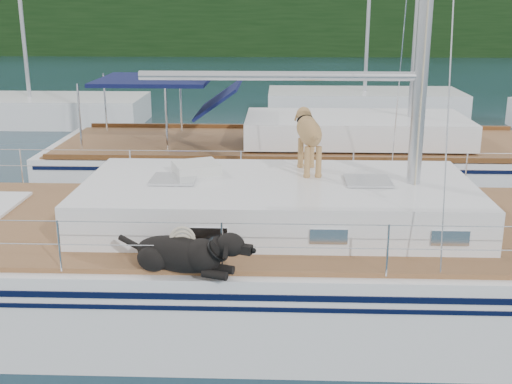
{
  "coord_description": "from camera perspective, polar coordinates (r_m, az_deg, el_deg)",
  "views": [
    {
      "loc": [
        0.81,
        -8.27,
        4.1
      ],
      "look_at": [
        0.5,
        0.2,
        1.6
      ],
      "focal_mm": 45.0,
      "sensor_mm": 36.0,
      "label": 1
    }
  ],
  "objects": [
    {
      "name": "bg_boat_center",
      "position": [
        24.75,
        9.59,
        7.72
      ],
      "size": [
        7.2,
        3.0,
        11.65
      ],
      "color": "white",
      "rests_on": "ground"
    },
    {
      "name": "bg_boat_west",
      "position": [
        24.23,
        -19.37,
        6.83
      ],
      "size": [
        8.0,
        3.0,
        11.65
      ],
      "color": "white",
      "rests_on": "ground"
    },
    {
      "name": "neighbor_sailboat",
      "position": [
        14.42,
        4.38,
        2.44
      ],
      "size": [
        11.0,
        3.5,
        13.3
      ],
      "color": "white",
      "rests_on": "ground"
    },
    {
      "name": "ground",
      "position": [
        9.27,
        -3.18,
        -9.85
      ],
      "size": [
        120.0,
        120.0,
        0.0
      ],
      "primitive_type": "plane",
      "color": "black",
      "rests_on": "ground"
    },
    {
      "name": "main_sailboat",
      "position": [
        8.98,
        -2.64,
        -6.0
      ],
      "size": [
        12.0,
        4.08,
        14.01
      ],
      "color": "white",
      "rests_on": "ground"
    },
    {
      "name": "shore_bank",
      "position": [
        54.59,
        1.3,
        12.75
      ],
      "size": [
        92.0,
        1.0,
        1.2
      ],
      "primitive_type": "cube",
      "color": "#595147",
      "rests_on": "ground"
    },
    {
      "name": "tree_line",
      "position": [
        53.29,
        1.3,
        15.25
      ],
      "size": [
        90.0,
        3.0,
        6.0
      ],
      "primitive_type": "cube",
      "color": "black",
      "rests_on": "ground"
    }
  ]
}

